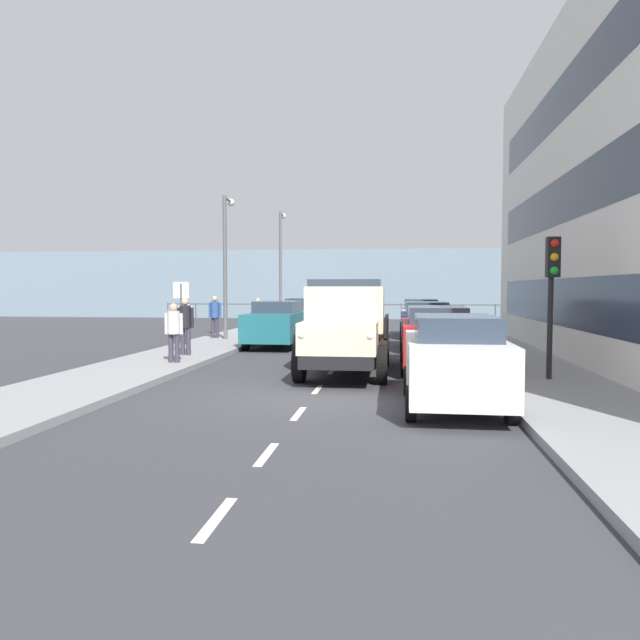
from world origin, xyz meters
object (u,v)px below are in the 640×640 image
at_px(pedestrian_near_railing, 185,317).
at_px(pedestrian_couple_b, 215,313).
at_px(pedestrian_couple_a, 185,321).
at_px(car_teal_oppositeside_0, 277,323).
at_px(car_silver_kerbside_3, 420,317).
at_px(car_maroon_oppositeside_1, 303,315).
at_px(pedestrian_strolling, 258,313).
at_px(car_navy_kerbside_2, 426,325).
at_px(car_white_kerbside_near, 454,360).
at_px(car_red_kerbside_1, 436,337).
at_px(traffic_light_near, 552,276).
at_px(truck_vintage_cream, 345,329).
at_px(lamp_post_far, 281,257).
at_px(lamp_post_promenade, 226,253).
at_px(pedestrian_with_bag, 174,328).
at_px(street_sign, 181,305).

relative_size(pedestrian_near_railing, pedestrian_couple_b, 0.99).
bearing_deg(pedestrian_couple_a, car_teal_oppositeside_0, -114.35).
bearing_deg(pedestrian_couple_a, pedestrian_couple_b, -80.69).
distance_m(car_silver_kerbside_3, car_teal_oppositeside_0, 7.56).
xyz_separation_m(car_maroon_oppositeside_1, pedestrian_strolling, (1.57, 2.81, 0.20)).
bearing_deg(car_teal_oppositeside_0, car_navy_kerbside_2, 177.41).
bearing_deg(car_white_kerbside_near, car_red_kerbside_1, -90.00).
bearing_deg(pedestrian_couple_b, pedestrian_near_railing, 87.61).
relative_size(car_maroon_oppositeside_1, traffic_light_near, 1.26).
bearing_deg(car_silver_kerbside_3, pedestrian_couple_b, 21.68).
xyz_separation_m(car_white_kerbside_near, pedestrian_couple_a, (7.50, -6.41, 0.29)).
xyz_separation_m(truck_vintage_cream, car_maroon_oppositeside_1, (3.17, -13.13, -0.28)).
bearing_deg(car_navy_kerbside_2, pedestrian_couple_b, -13.44).
distance_m(car_navy_kerbside_2, pedestrian_couple_a, 8.57).
height_order(car_red_kerbside_1, lamp_post_far, lamp_post_far).
relative_size(car_silver_kerbside_3, lamp_post_promenade, 0.72).
bearing_deg(pedestrian_with_bag, car_navy_kerbside_2, -140.43).
bearing_deg(pedestrian_couple_b, car_teal_oppositeside_0, 149.24).
bearing_deg(car_navy_kerbside_2, car_silver_kerbside_3, -90.00).
bearing_deg(lamp_post_promenade, street_sign, 93.07).
height_order(pedestrian_with_bag, traffic_light_near, traffic_light_near).
bearing_deg(pedestrian_couple_b, pedestrian_couple_a, 99.31).
distance_m(car_maroon_oppositeside_1, pedestrian_couple_b, 5.37).
height_order(truck_vintage_cream, lamp_post_far, lamp_post_far).
height_order(pedestrian_with_bag, pedestrian_couple_a, pedestrian_couple_a).
bearing_deg(pedestrian_with_bag, car_red_kerbside_1, -175.38).
relative_size(car_teal_oppositeside_0, pedestrian_strolling, 2.80).
bearing_deg(lamp_post_promenade, pedestrian_couple_b, -25.75).
height_order(car_red_kerbside_1, pedestrian_strolling, pedestrian_strolling).
xyz_separation_m(truck_vintage_cream, traffic_light_near, (-4.74, 1.10, 1.29)).
bearing_deg(pedestrian_strolling, street_sign, 86.12).
height_order(truck_vintage_cream, pedestrian_with_bag, truck_vintage_cream).
distance_m(car_maroon_oppositeside_1, street_sign, 10.88).
height_order(pedestrian_near_railing, traffic_light_near, traffic_light_near).
relative_size(car_teal_oppositeside_0, lamp_post_promenade, 0.79).
bearing_deg(pedestrian_with_bag, pedestrian_couple_b, -80.44).
relative_size(lamp_post_promenade, lamp_post_far, 0.89).
height_order(car_white_kerbside_near, pedestrian_with_bag, pedestrian_with_bag).
relative_size(truck_vintage_cream, car_maroon_oppositeside_1, 1.40).
height_order(car_maroon_oppositeside_1, pedestrian_couple_a, pedestrian_couple_a).
height_order(pedestrian_couple_a, pedestrian_near_railing, pedestrian_couple_a).
relative_size(car_silver_kerbside_3, pedestrian_with_bag, 2.54).
relative_size(car_maroon_oppositeside_1, pedestrian_with_bag, 2.45).
xyz_separation_m(pedestrian_couple_b, street_sign, (-0.90, 6.19, 0.51)).
xyz_separation_m(pedestrian_near_railing, pedestrian_couple_b, (-0.13, -3.10, 0.02)).
height_order(car_navy_kerbside_2, car_teal_oppositeside_0, same).
height_order(car_white_kerbside_near, street_sign, street_sign).
bearing_deg(traffic_light_near, truck_vintage_cream, -13.10).
distance_m(pedestrian_couple_a, pedestrian_strolling, 7.83).
xyz_separation_m(car_white_kerbside_near, pedestrian_near_railing, (8.64, -9.49, 0.26)).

